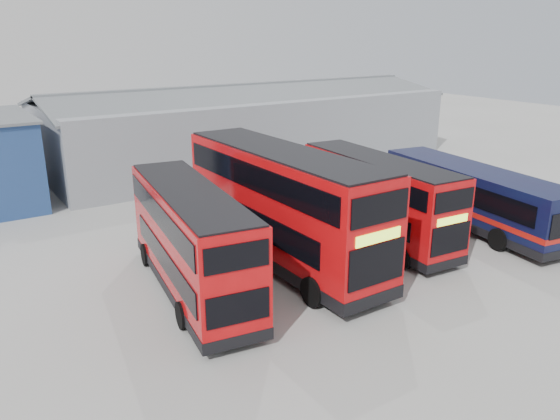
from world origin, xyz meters
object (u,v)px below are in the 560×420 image
object	(u,v)px
maintenance_shed	(248,126)
double_decker_right	(377,200)
single_decker_blue	(472,198)
double_decker_left	(192,242)
double_decker_centre	(282,208)

from	to	relation	value
maintenance_shed	double_decker_right	bearing A→B (deg)	-101.62
single_decker_blue	double_decker_left	bearing A→B (deg)	5.18
double_decker_right	double_decker_centre	bearing A→B (deg)	-178.30
maintenance_shed	double_decker_centre	distance (m)	20.48
maintenance_shed	double_decker_centre	size ratio (longest dim) A/B	2.59
maintenance_shed	single_decker_blue	distance (m)	19.96
double_decker_centre	single_decker_blue	size ratio (longest dim) A/B	1.03
double_decker_left	maintenance_shed	bearing A→B (deg)	-117.01
double_decker_left	single_decker_blue	bearing A→B (deg)	-174.92
double_decker_left	double_decker_centre	world-z (taller)	double_decker_centre
double_decker_centre	double_decker_right	xyz separation A→B (m)	(5.21, -0.28, -0.47)
maintenance_shed	double_decker_left	distance (m)	23.29
double_decker_left	double_decker_centre	size ratio (longest dim) A/B	0.85
double_decker_left	double_decker_centre	xyz separation A→B (m)	(4.47, 0.59, 0.42)
double_decker_centre	double_decker_left	bearing A→B (deg)	-172.41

